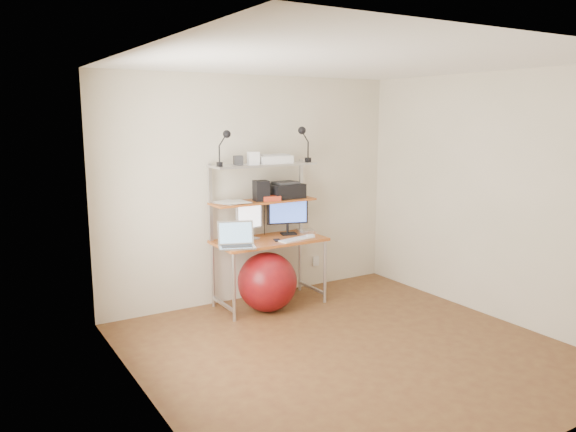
% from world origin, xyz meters
% --- Properties ---
extents(room, '(3.60, 3.60, 3.60)m').
position_xyz_m(room, '(0.00, 0.00, 1.25)').
color(room, brown).
rests_on(room, ground).
extents(computer_desk, '(1.20, 0.60, 1.57)m').
position_xyz_m(computer_desk, '(0.00, 1.50, 0.96)').
color(computer_desk, '#B55A23').
rests_on(computer_desk, ground).
extents(desktop, '(1.20, 0.60, 0.00)m').
position_xyz_m(desktop, '(0.00, 1.44, 0.74)').
color(desktop, '#B55A23').
rests_on(desktop, computer_desk).
extents(mid_shelf, '(1.18, 0.34, 0.00)m').
position_xyz_m(mid_shelf, '(0.00, 1.57, 1.15)').
color(mid_shelf, '#B55A23').
rests_on(mid_shelf, computer_desk).
extents(top_shelf, '(1.18, 0.34, 0.00)m').
position_xyz_m(top_shelf, '(0.00, 1.57, 1.55)').
color(top_shelf, silver).
rests_on(top_shelf, computer_desk).
extents(floor, '(3.60, 3.60, 0.00)m').
position_xyz_m(floor, '(0.00, 0.00, 0.00)').
color(floor, brown).
rests_on(floor, ground).
extents(wall_outlet, '(0.08, 0.01, 0.12)m').
position_xyz_m(wall_outlet, '(0.85, 1.79, 0.30)').
color(wall_outlet, white).
rests_on(wall_outlet, room).
extents(monitor_silver, '(0.36, 0.18, 0.42)m').
position_xyz_m(monitor_silver, '(-0.18, 1.56, 0.96)').
color(monitor_silver, '#B6B6BB').
rests_on(monitor_silver, desktop).
extents(monitor_black, '(0.46, 0.19, 0.47)m').
position_xyz_m(monitor_black, '(0.31, 1.56, 0.97)').
color(monitor_black, black).
rests_on(monitor_black, desktop).
extents(laptop, '(0.44, 0.40, 0.32)m').
position_xyz_m(laptop, '(-0.46, 1.31, 0.79)').
color(laptop, silver).
rests_on(laptop, desktop).
extents(keyboard, '(0.46, 0.22, 0.01)m').
position_xyz_m(keyboard, '(0.24, 1.27, 0.75)').
color(keyboard, white).
rests_on(keyboard, desktop).
extents(mouse, '(0.09, 0.06, 0.02)m').
position_xyz_m(mouse, '(0.45, 1.32, 0.75)').
color(mouse, white).
rests_on(mouse, desktop).
extents(mac_mini, '(0.23, 0.23, 0.03)m').
position_xyz_m(mac_mini, '(0.53, 1.53, 0.76)').
color(mac_mini, silver).
rests_on(mac_mini, desktop).
extents(phone, '(0.10, 0.14, 0.01)m').
position_xyz_m(phone, '(0.04, 1.33, 0.74)').
color(phone, black).
rests_on(phone, desktop).
extents(printer, '(0.40, 0.29, 0.19)m').
position_xyz_m(printer, '(0.29, 1.58, 1.24)').
color(printer, black).
rests_on(printer, mid_shelf).
extents(nas_cube, '(0.17, 0.17, 0.22)m').
position_xyz_m(nas_cube, '(-0.04, 1.55, 1.26)').
color(nas_cube, black).
rests_on(nas_cube, mid_shelf).
extents(red_box, '(0.22, 0.18, 0.05)m').
position_xyz_m(red_box, '(0.06, 1.50, 1.18)').
color(red_box, '#AF331C').
rests_on(red_box, mid_shelf).
extents(scanner, '(0.39, 0.27, 0.10)m').
position_xyz_m(scanner, '(0.13, 1.56, 1.60)').
color(scanner, white).
rests_on(scanner, top_shelf).
extents(box_white, '(0.13, 0.12, 0.13)m').
position_xyz_m(box_white, '(-0.14, 1.53, 1.62)').
color(box_white, white).
rests_on(box_white, top_shelf).
extents(box_grey, '(0.12, 0.12, 0.09)m').
position_xyz_m(box_grey, '(-0.27, 1.62, 1.60)').
color(box_grey, '#323235').
rests_on(box_grey, top_shelf).
extents(clip_lamp_left, '(0.15, 0.08, 0.37)m').
position_xyz_m(clip_lamp_left, '(-0.47, 1.51, 1.82)').
color(clip_lamp_left, black).
rests_on(clip_lamp_left, top_shelf).
extents(clip_lamp_right, '(0.16, 0.09, 0.39)m').
position_xyz_m(clip_lamp_right, '(0.47, 1.50, 1.84)').
color(clip_lamp_right, black).
rests_on(clip_lamp_right, top_shelf).
extents(exercise_ball, '(0.64, 0.64, 0.64)m').
position_xyz_m(exercise_ball, '(-0.12, 1.28, 0.32)').
color(exercise_ball, maroon).
rests_on(exercise_ball, floor).
extents(paper_stack, '(0.34, 0.35, 0.02)m').
position_xyz_m(paper_stack, '(-0.39, 1.58, 1.16)').
color(paper_stack, white).
rests_on(paper_stack, mid_shelf).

